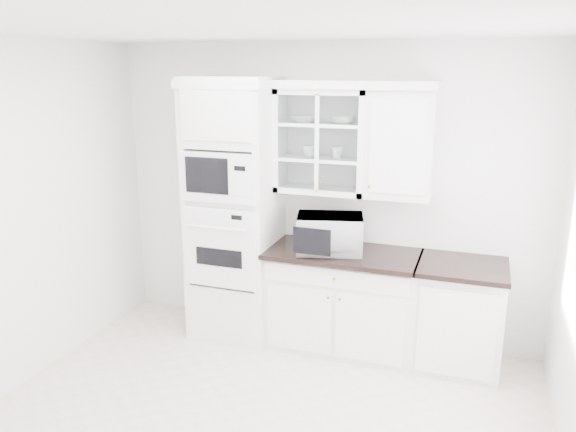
% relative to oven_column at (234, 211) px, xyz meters
% --- Properties ---
extents(room_shell, '(4.00, 3.50, 2.70)m').
position_rel_oven_column_xyz_m(room_shell, '(0.75, -0.99, 0.58)').
color(room_shell, white).
rests_on(room_shell, ground).
extents(oven_column, '(0.76, 0.68, 2.40)m').
position_rel_oven_column_xyz_m(oven_column, '(0.00, 0.00, 0.00)').
color(oven_column, white).
rests_on(oven_column, ground).
extents(base_cabinet_run, '(1.32, 0.67, 0.92)m').
position_rel_oven_column_xyz_m(base_cabinet_run, '(1.03, 0.03, -0.74)').
color(base_cabinet_run, white).
rests_on(base_cabinet_run, ground).
extents(extra_base_cabinet, '(0.72, 0.67, 0.92)m').
position_rel_oven_column_xyz_m(extra_base_cabinet, '(2.03, 0.03, -0.74)').
color(extra_base_cabinet, white).
rests_on(extra_base_cabinet, ground).
extents(upper_cabinet_glass, '(0.80, 0.33, 0.90)m').
position_rel_oven_column_xyz_m(upper_cabinet_glass, '(0.78, 0.17, 0.65)').
color(upper_cabinet_glass, white).
rests_on(upper_cabinet_glass, room_shell).
extents(upper_cabinet_solid, '(0.55, 0.33, 0.90)m').
position_rel_oven_column_xyz_m(upper_cabinet_solid, '(1.46, 0.17, 0.65)').
color(upper_cabinet_solid, white).
rests_on(upper_cabinet_solid, room_shell).
extents(crown_molding, '(2.14, 0.38, 0.07)m').
position_rel_oven_column_xyz_m(crown_molding, '(0.68, 0.14, 1.14)').
color(crown_molding, white).
rests_on(crown_molding, room_shell).
extents(countertop_microwave, '(0.66, 0.59, 0.32)m').
position_rel_oven_column_xyz_m(countertop_microwave, '(0.91, -0.02, -0.12)').
color(countertop_microwave, white).
rests_on(countertop_microwave, base_cabinet_run).
extents(bowl_a, '(0.25, 0.25, 0.06)m').
position_rel_oven_column_xyz_m(bowl_a, '(0.62, 0.17, 0.84)').
color(bowl_a, white).
rests_on(bowl_a, upper_cabinet_glass).
extents(bowl_b, '(0.23, 0.23, 0.06)m').
position_rel_oven_column_xyz_m(bowl_b, '(0.96, 0.16, 0.84)').
color(bowl_b, white).
rests_on(bowl_b, upper_cabinet_glass).
extents(cup_a, '(0.16, 0.16, 0.10)m').
position_rel_oven_column_xyz_m(cup_a, '(0.67, 0.15, 0.56)').
color(cup_a, white).
rests_on(cup_a, upper_cabinet_glass).
extents(cup_b, '(0.12, 0.12, 0.11)m').
position_rel_oven_column_xyz_m(cup_b, '(0.92, 0.15, 0.56)').
color(cup_b, white).
rests_on(cup_b, upper_cabinet_glass).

